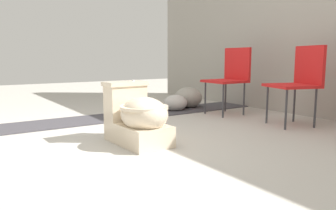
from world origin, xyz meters
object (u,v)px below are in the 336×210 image
object	(u,v)px
boulder_far	(175,103)
folding_chair_middle	(300,77)
toilet	(138,117)
boulder_near	(188,98)
folding_chair_left	(231,74)

from	to	relation	value
boulder_far	folding_chair_middle	bearing A→B (deg)	20.46
toilet	boulder_near	bearing A→B (deg)	129.04
toilet	boulder_far	size ratio (longest dim) A/B	1.98
boulder_near	boulder_far	world-z (taller)	boulder_near
boulder_near	boulder_far	xyz separation A→B (m)	(0.13, -0.31, -0.04)
toilet	folding_chair_left	xyz separation A→B (m)	(-0.65, 1.68, 0.29)
folding_chair_left	boulder_near	xyz separation A→B (m)	(-0.69, -0.14, -0.36)
folding_chair_middle	boulder_far	world-z (taller)	folding_chair_middle
folding_chair_left	boulder_far	world-z (taller)	folding_chair_left
boulder_far	boulder_near	bearing A→B (deg)	111.85
folding_chair_left	boulder_far	distance (m)	0.83
toilet	boulder_far	xyz separation A→B (m)	(-1.21, 1.22, -0.11)
boulder_near	boulder_far	bearing A→B (deg)	-68.15
folding_chair_middle	boulder_far	distance (m)	1.63
folding_chair_left	boulder_far	xyz separation A→B (m)	(-0.57, -0.46, -0.40)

